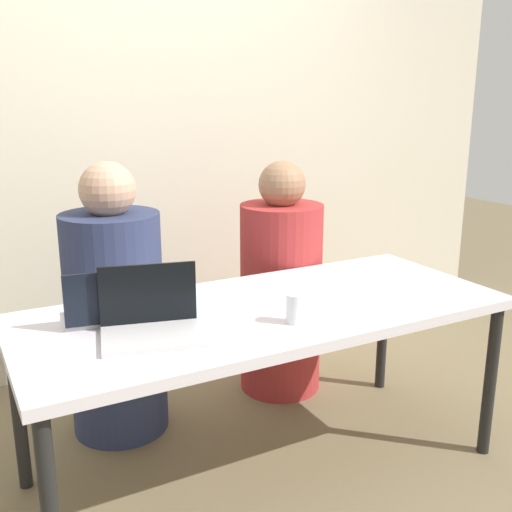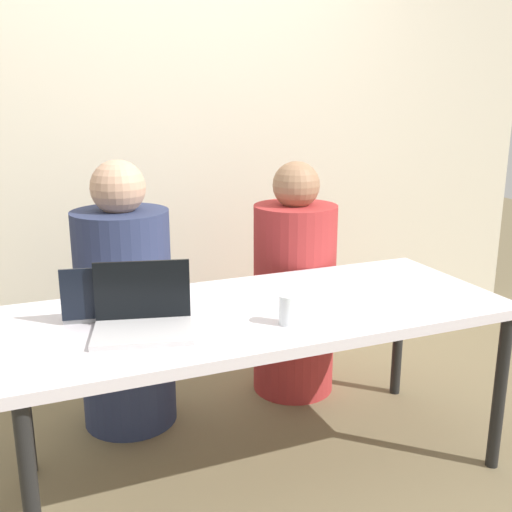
{
  "view_description": "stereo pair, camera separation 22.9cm",
  "coord_description": "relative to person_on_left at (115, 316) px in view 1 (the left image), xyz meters",
  "views": [
    {
      "loc": [
        -1.05,
        -1.87,
        1.47
      ],
      "look_at": [
        0.0,
        0.08,
        0.88
      ],
      "focal_mm": 42.0,
      "sensor_mm": 36.0,
      "label": 1
    },
    {
      "loc": [
        -0.84,
        -1.97,
        1.47
      ],
      "look_at": [
        0.0,
        0.08,
        0.88
      ],
      "focal_mm": 42.0,
      "sensor_mm": 36.0,
      "label": 2
    }
  ],
  "objects": [
    {
      "name": "desk",
      "position": [
        0.42,
        -0.6,
        0.1
      ],
      "size": [
        1.86,
        0.78,
        0.7
      ],
      "color": "silver",
      "rests_on": "ground"
    },
    {
      "name": "laptop_front_left",
      "position": [
        -0.05,
        -0.66,
        0.21
      ],
      "size": [
        0.37,
        0.31,
        0.23
      ],
      "rotation": [
        0.0,
        0.0,
        -0.24
      ],
      "color": "silver",
      "rests_on": "desk"
    },
    {
      "name": "laptop_back_left",
      "position": [
        -0.12,
        -0.47,
        0.21
      ],
      "size": [
        0.37,
        0.26,
        0.2
      ],
      "rotation": [
        0.0,
        0.0,
        2.98
      ],
      "color": "#B4B6BA",
      "rests_on": "desk"
    },
    {
      "name": "water_glass_center",
      "position": [
        0.43,
        -0.79,
        0.21
      ],
      "size": [
        0.06,
        0.06,
        0.11
      ],
      "color": "white",
      "rests_on": "desk"
    },
    {
      "name": "person_on_left",
      "position": [
        0.0,
        0.0,
        0.0
      ],
      "size": [
        0.5,
        0.5,
        1.22
      ],
      "rotation": [
        0.0,
        0.0,
        3.36
      ],
      "color": "#2A3353",
      "rests_on": "ground"
    },
    {
      "name": "back_wall",
      "position": [
        0.42,
        0.73,
        0.8
      ],
      "size": [
        4.83,
        0.1,
        2.68
      ],
      "primitive_type": "cube",
      "color": "beige",
      "rests_on": "ground"
    },
    {
      "name": "ground_plane",
      "position": [
        0.42,
        -0.6,
        -0.54
      ],
      "size": [
        12.0,
        12.0,
        0.0
      ],
      "primitive_type": "plane",
      "color": "#736548"
    },
    {
      "name": "person_on_right",
      "position": [
        0.84,
        -0.0,
        -0.02
      ],
      "size": [
        0.49,
        0.49,
        1.17
      ],
      "rotation": [
        0.0,
        0.0,
        2.93
      ],
      "color": "#A52D2D",
      "rests_on": "ground"
    }
  ]
}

